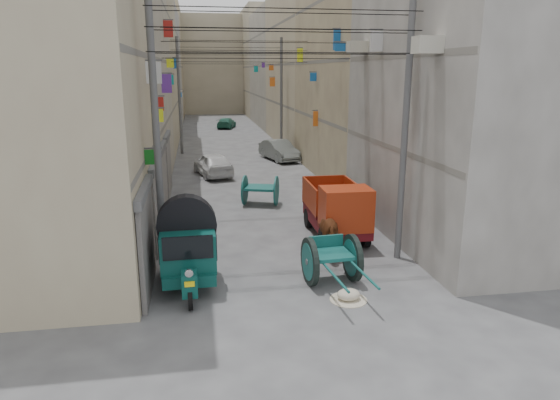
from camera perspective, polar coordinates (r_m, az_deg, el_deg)
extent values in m
plane|color=#434346|center=(10.17, 6.89, -19.84)|extent=(140.00, 140.00, 0.00)
cube|color=slate|center=(16.31, -15.10, 5.12)|extent=(0.25, 9.80, 0.18)
cube|color=slate|center=(16.12, -15.82, 15.69)|extent=(0.25, 9.80, 0.18)
cube|color=#A69D8E|center=(27.58, -21.64, 14.12)|extent=(8.00, 12.00, 12.00)
cube|color=slate|center=(27.19, -12.99, 8.84)|extent=(0.25, 11.76, 0.18)
cube|color=slate|center=(27.08, -13.36, 15.16)|extent=(0.25, 11.76, 0.18)
cube|color=tan|center=(40.42, -17.96, 15.66)|extent=(8.00, 14.00, 14.00)
cube|color=slate|center=(40.14, -11.96, 10.62)|extent=(0.25, 13.72, 0.18)
cube|color=slate|center=(40.06, -12.19, 14.90)|extent=(0.25, 13.72, 0.18)
cube|color=slate|center=(40.21, -12.43, 19.17)|extent=(0.25, 13.72, 0.18)
cube|color=#A6A19B|center=(54.31, -15.77, 14.19)|extent=(8.00, 14.00, 11.80)
cube|color=slate|center=(54.11, -11.40, 11.58)|extent=(0.25, 13.72, 0.18)
cube|color=slate|center=(54.05, -11.56, 14.75)|extent=(0.25, 13.72, 0.18)
cube|color=slate|center=(54.16, -11.73, 17.93)|extent=(0.25, 13.72, 0.18)
cube|color=tan|center=(67.26, -14.66, 14.95)|extent=(8.00, 12.00, 13.50)
cube|color=slate|center=(67.09, -11.09, 12.11)|extent=(0.25, 11.76, 0.18)
cube|color=slate|center=(67.05, -11.21, 14.67)|extent=(0.25, 11.76, 0.18)
cube|color=slate|center=(67.14, -11.35, 17.23)|extent=(0.25, 11.76, 0.18)
cube|color=#A6A19B|center=(19.18, 24.72, 15.58)|extent=(8.00, 10.00, 13.00)
cube|color=slate|center=(17.53, 12.92, 5.88)|extent=(0.25, 9.80, 0.18)
cube|color=slate|center=(17.35, 13.50, 15.71)|extent=(0.25, 9.80, 0.18)
cube|color=tan|center=(29.00, 12.18, 14.76)|extent=(8.00, 12.00, 12.00)
cube|color=slate|center=(27.94, 4.35, 9.31)|extent=(0.25, 11.76, 0.18)
cube|color=slate|center=(27.83, 4.47, 15.47)|extent=(0.25, 11.76, 0.18)
cube|color=slate|center=(28.04, 4.60, 21.61)|extent=(0.25, 11.76, 0.18)
cube|color=tan|center=(41.40, 5.46, 16.23)|extent=(8.00, 14.00, 14.00)
cube|color=slate|center=(40.65, -0.07, 10.97)|extent=(0.25, 13.72, 0.18)
cube|color=slate|center=(40.57, -0.07, 15.20)|extent=(0.25, 13.72, 0.18)
cube|color=slate|center=(40.72, -0.07, 19.43)|extent=(0.25, 13.72, 0.18)
cube|color=#A69D8E|center=(55.04, 1.59, 14.71)|extent=(8.00, 14.00, 11.80)
cube|color=slate|center=(54.49, -2.53, 11.86)|extent=(0.25, 13.72, 0.18)
cube|color=slate|center=(54.43, -2.56, 15.02)|extent=(0.25, 13.72, 0.18)
cube|color=slate|center=(54.54, -2.60, 18.17)|extent=(0.25, 13.72, 0.18)
cube|color=tan|center=(67.85, -0.58, 15.40)|extent=(8.00, 12.00, 13.50)
cube|color=slate|center=(67.40, -3.91, 12.35)|extent=(0.25, 11.76, 0.18)
cube|color=slate|center=(67.36, -3.95, 14.90)|extent=(0.25, 11.76, 0.18)
cube|color=slate|center=(67.44, -4.00, 17.45)|extent=(0.25, 11.76, 0.18)
cube|color=tan|center=(74.07, -7.79, 15.01)|extent=(22.00, 10.00, 13.00)
cube|color=#4B4B50|center=(13.64, -14.95, -4.91)|extent=(0.12, 3.00, 2.60)
cube|color=#505153|center=(13.24, -15.27, 1.02)|extent=(0.18, 3.20, 0.25)
cube|color=#4B4B50|center=(17.17, -13.87, -0.84)|extent=(0.12, 3.00, 2.60)
cube|color=#505153|center=(16.85, -14.10, 3.92)|extent=(0.18, 3.20, 0.25)
cube|color=#4B4B50|center=(20.75, -13.16, 1.83)|extent=(0.12, 3.00, 2.60)
cube|color=#505153|center=(20.49, -13.34, 5.79)|extent=(0.18, 3.20, 0.25)
cube|color=#4B4B50|center=(24.47, -12.65, 3.76)|extent=(0.12, 3.00, 2.60)
cube|color=#505153|center=(24.25, -12.79, 7.13)|extent=(0.18, 3.20, 0.25)
cube|color=orange|center=(42.78, -1.01, 14.87)|extent=(0.38, 0.08, 0.41)
cube|color=silver|center=(49.70, -11.27, 11.84)|extent=(0.27, 0.08, 0.71)
cube|color=#15781F|center=(14.71, -14.37, 4.79)|extent=(0.44, 0.08, 0.42)
cube|color=#622B9E|center=(23.86, -12.84, 12.85)|extent=(0.45, 0.08, 0.84)
cube|color=#0D9493|center=(53.28, -2.76, 14.72)|extent=(0.41, 0.08, 0.59)
cube|color=#ECFC1C|center=(17.90, -13.80, 9.36)|extent=(0.38, 0.08, 0.44)
cube|color=orange|center=(42.05, -0.89, 13.34)|extent=(0.43, 0.08, 0.72)
cube|color=#622B9E|center=(48.07, -1.92, 15.15)|extent=(0.28, 0.08, 0.44)
cube|color=#A61B16|center=(28.14, -12.66, 18.54)|extent=(0.48, 0.08, 0.84)
cube|color=#195EB0|center=(46.16, -11.36, 11.70)|extent=(0.31, 0.08, 0.44)
cube|color=#195EB0|center=(27.78, 3.81, 13.86)|extent=(0.35, 0.08, 0.45)
cube|color=#ECFC1C|center=(31.34, 2.29, 16.21)|extent=(0.34, 0.08, 0.79)
cube|color=#A61B16|center=(20.13, -13.55, 10.64)|extent=(0.28, 0.08, 0.52)
cube|color=#195EB0|center=(37.68, -11.94, 15.05)|extent=(0.28, 0.08, 0.74)
cube|color=orange|center=(27.41, 4.08, 9.26)|extent=(0.26, 0.08, 0.80)
cube|color=#ECFC1C|center=(18.54, 11.03, 17.26)|extent=(0.34, 0.08, 0.55)
cube|color=silver|center=(16.63, -14.24, 13.93)|extent=(0.47, 0.08, 0.67)
cube|color=#ECFC1C|center=(29.21, -12.44, 15.01)|extent=(0.40, 0.08, 0.47)
cube|color=#0D9493|center=(29.73, -12.38, 13.28)|extent=(0.32, 0.08, 0.55)
cube|color=#195EB0|center=(22.68, 6.89, 16.96)|extent=(0.47, 0.08, 0.35)
cube|color=#195EB0|center=(23.52, 6.51, 17.73)|extent=(0.32, 0.08, 0.89)
cube|color=silver|center=(18.45, 10.97, 17.39)|extent=(0.44, 0.08, 0.69)
cube|color=#0D9493|center=(14.37, -15.53, 3.07)|extent=(0.10, 3.20, 0.80)
cube|color=#15781F|center=(23.24, -13.35, 7.41)|extent=(0.10, 3.20, 0.80)
cube|color=#622B9E|center=(35.17, -12.15, 9.77)|extent=(0.10, 3.20, 0.80)
cube|color=#195EB0|center=(47.13, -11.55, 10.93)|extent=(0.10, 3.20, 0.80)
cube|color=#15781F|center=(15.73, 15.41, 4.02)|extent=(0.10, 3.20, 0.80)
cube|color=#15781F|center=(24.10, 6.47, 7.95)|extent=(0.10, 3.20, 0.80)
cube|color=#ECFC1C|center=(35.74, 1.16, 10.16)|extent=(0.10, 3.20, 0.80)
cube|color=#15781F|center=(47.56, -1.55, 11.24)|extent=(0.10, 3.20, 0.80)
cube|color=#B7B3A4|center=(14.42, 16.51, 16.64)|extent=(0.70, 0.55, 0.45)
cube|color=#B7B3A4|center=(20.02, 8.83, 16.87)|extent=(0.70, 0.55, 0.45)
cylinder|color=#505153|center=(14.18, -13.94, 7.11)|extent=(0.20, 0.20, 8.00)
cylinder|color=#505153|center=(15.39, 14.09, 7.66)|extent=(0.20, 0.20, 8.00)
cylinder|color=#505153|center=(36.09, -11.43, 11.51)|extent=(0.20, 0.20, 8.00)
cylinder|color=#505153|center=(36.58, 0.15, 11.83)|extent=(0.20, 0.20, 8.00)
cylinder|color=black|center=(13.77, 1.06, 16.50)|extent=(7.40, 0.02, 0.02)
cylinder|color=black|center=(13.80, 1.07, 18.99)|extent=(7.40, 0.02, 0.02)
cylinder|color=black|center=(13.85, 1.08, 21.06)|extent=(7.40, 0.02, 0.02)
cylinder|color=black|center=(14.75, 0.33, 16.37)|extent=(7.40, 0.02, 0.02)
cylinder|color=black|center=(14.78, 0.33, 18.70)|extent=(7.40, 0.02, 0.02)
cylinder|color=black|center=(14.83, 0.33, 20.63)|extent=(7.40, 0.02, 0.02)
cylinder|color=black|center=(20.19, -2.43, 15.87)|extent=(7.40, 0.02, 0.02)
cylinder|color=black|center=(20.21, -2.45, 17.57)|extent=(7.40, 0.02, 0.02)
cylinder|color=black|center=(20.24, -2.47, 18.98)|extent=(7.40, 0.02, 0.02)
cylinder|color=black|center=(28.14, -4.52, 15.46)|extent=(7.40, 0.02, 0.02)
cylinder|color=black|center=(28.16, -4.55, 16.68)|extent=(7.40, 0.02, 0.02)
cylinder|color=black|center=(28.18, -4.57, 17.69)|extent=(7.40, 0.02, 0.02)
cylinder|color=black|center=(36.12, -5.69, 15.22)|extent=(7.40, 0.02, 0.02)
cylinder|color=black|center=(36.13, -5.71, 16.17)|extent=(7.40, 0.02, 0.02)
cylinder|color=black|center=(36.15, -5.73, 16.96)|extent=(7.40, 0.02, 0.02)
cylinder|color=black|center=(12.71, -10.22, -10.95)|extent=(0.15, 0.62, 0.61)
cylinder|color=black|center=(14.64, -12.75, -7.58)|extent=(0.15, 0.62, 0.61)
cylinder|color=black|center=(14.63, -7.99, -7.35)|extent=(0.15, 0.62, 0.61)
cube|color=#0B413B|center=(13.93, -10.37, -7.64)|extent=(1.42, 2.12, 0.31)
cube|color=#0B413B|center=(12.62, -10.30, -9.40)|extent=(0.40, 0.50, 0.60)
cylinder|color=silver|center=(12.23, -10.36, -8.24)|extent=(0.20, 0.06, 0.20)
cube|color=yellow|center=(12.32, -10.30, -9.45)|extent=(0.24, 0.04, 0.13)
cube|color=#0B413B|center=(13.76, -10.49, -5.14)|extent=(1.47, 1.90, 1.04)
cube|color=black|center=(12.77, -10.49, -5.40)|extent=(1.26, 0.10, 0.60)
cube|color=black|center=(13.75, -13.53, -4.85)|extent=(0.08, 1.32, 0.71)
cube|color=black|center=(13.74, -7.49, -4.56)|extent=(0.08, 1.32, 0.71)
cube|color=silver|center=(13.04, -10.32, -8.85)|extent=(1.37, 0.09, 0.07)
cylinder|color=black|center=(13.78, 3.43, -7.03)|extent=(0.24, 1.34, 1.34)
cylinder|color=#12504C|center=(13.78, 3.43, -7.03)|extent=(0.24, 1.05, 1.04)
cylinder|color=#505153|center=(13.78, 3.43, -7.03)|extent=(0.22, 0.19, 0.17)
cylinder|color=black|center=(14.17, 8.26, -6.53)|extent=(0.24, 1.34, 1.34)
cylinder|color=#12504C|center=(14.17, 8.26, -6.53)|extent=(0.24, 1.05, 1.04)
cylinder|color=#505153|center=(14.17, 8.26, -6.53)|extent=(0.22, 0.19, 0.17)
cylinder|color=#505153|center=(13.96, 5.88, -6.79)|extent=(1.29, 0.17, 0.08)
cube|color=#12504C|center=(13.90, 5.90, -6.13)|extent=(1.08, 1.12, 0.10)
cube|color=#12504C|center=(14.25, 5.28, -4.69)|extent=(1.01, 0.15, 0.33)
cylinder|color=#12504C|center=(12.77, 6.06, -8.43)|extent=(0.23, 2.19, 0.07)
cylinder|color=#12504C|center=(13.03, 9.26, -8.05)|extent=(0.23, 2.19, 0.07)
cylinder|color=black|center=(16.54, 4.96, -4.45)|extent=(0.21, 0.73, 0.73)
cylinder|color=black|center=(18.79, 3.24, -2.07)|extent=(0.21, 0.73, 0.73)
cylinder|color=black|center=(16.92, 9.71, -4.16)|extent=(0.21, 0.73, 0.73)
cylinder|color=black|center=(19.13, 7.45, -1.87)|extent=(0.21, 0.73, 0.73)
cube|color=#4F0B10|center=(17.75, 6.32, -2.32)|extent=(1.65, 3.66, 0.39)
cube|color=maroon|center=(16.36, 7.53, -1.00)|extent=(1.62, 1.18, 1.38)
cube|color=black|center=(15.86, 8.06, -1.11)|extent=(1.44, 0.09, 0.61)
cube|color=#4F0B10|center=(18.23, 5.86, -0.88)|extent=(1.69, 2.45, 0.13)
cube|color=maroon|center=(17.93, 3.41, 0.48)|extent=(0.10, 2.43, 0.94)
cube|color=maroon|center=(18.33, 8.34, 0.66)|extent=(0.10, 2.43, 0.94)
cube|color=maroon|center=(19.24, 5.02, 1.42)|extent=(1.66, 0.09, 0.94)
cylinder|color=#12504C|center=(22.00, -4.05, 1.17)|extent=(0.46, 1.27, 1.31)
cylinder|color=#12504C|center=(21.75, -0.42, 1.05)|extent=(0.46, 1.27, 1.31)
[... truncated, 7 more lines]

